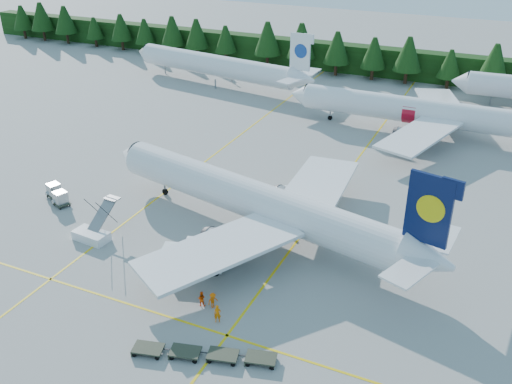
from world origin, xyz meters
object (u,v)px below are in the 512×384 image
at_px(airliner_navy, 246,198).
at_px(service_truck, 193,255).
at_px(airstairs, 93,233).
at_px(airliner_red, 407,110).

relative_size(airliner_navy, service_truck, 6.47).
height_order(airstairs, service_truck, airstairs).
distance_m(airstairs, service_truck, 13.16).
relative_size(airliner_red, service_truck, 6.26).
relative_size(airliner_red, airstairs, 7.34).
relative_size(airliner_navy, airstairs, 7.59).
xyz_separation_m(airstairs, service_truck, (13.14, -0.20, 0.72)).
bearing_deg(airliner_red, service_truck, -103.23).
bearing_deg(airliner_navy, service_truck, -84.74).
distance_m(airliner_navy, airliner_red, 40.21).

